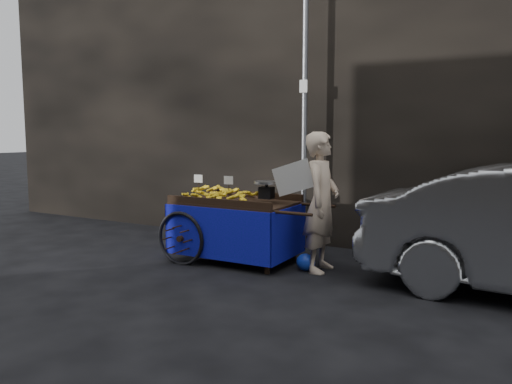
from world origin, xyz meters
The scene contains 6 objects.
ground centered at (0.00, 0.00, 0.00)m, with size 80.00×80.00×0.00m, color black.
building_wall centered at (0.39, 2.60, 2.50)m, with size 13.50×2.00×5.00m.
street_pole centered at (0.30, 1.30, 2.01)m, with size 0.12×0.10×4.00m.
banana_cart centered at (-0.25, 0.18, 0.73)m, with size 2.18×1.11×1.18m.
vendor centered at (1.00, 0.27, 0.87)m, with size 0.86×0.66×1.74m.
plastic_bag centered at (0.84, 0.16, 0.11)m, with size 0.24×0.20×0.22m, color #1632AB.
Camera 1 is at (3.31, -5.47, 1.71)m, focal length 35.00 mm.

